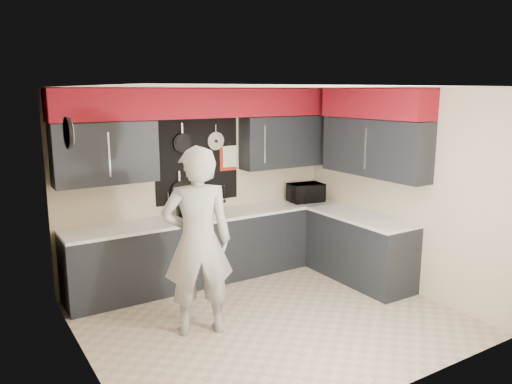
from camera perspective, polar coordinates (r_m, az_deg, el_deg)
ground at (r=5.91m, az=1.58°, el=-14.20°), size 4.00×4.00×0.00m
back_wall_assembly at (r=6.74m, az=-5.85°, el=6.75°), size 4.00×0.36×2.60m
right_wall_assembly at (r=6.74m, az=13.71°, el=5.91°), size 0.36×3.50×2.60m
left_wall_assembly at (r=4.71m, az=-19.17°, el=-4.25°), size 0.05×3.50×2.60m
base_cabinets at (r=6.87m, az=-0.21°, el=-6.33°), size 3.95×2.20×0.92m
microwave at (r=7.52m, az=5.72°, el=-0.08°), size 0.54×0.40×0.28m
knife_block at (r=6.64m, az=-6.26°, el=-1.90°), size 0.12×0.12×0.22m
utensil_crock at (r=6.80m, az=-5.07°, el=-1.88°), size 0.11×0.11×0.15m
coffee_maker at (r=6.55m, az=-8.16°, el=-1.64°), size 0.19×0.22×0.32m
person at (r=5.27m, az=-6.67°, el=-5.67°), size 0.85×0.69×2.02m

